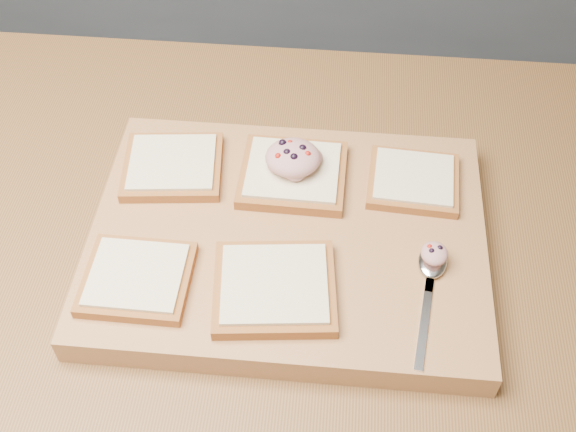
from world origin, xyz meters
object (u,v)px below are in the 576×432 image
(cutting_board, at_px, (288,240))
(spoon, at_px, (431,270))
(tuna_salad_dollop, at_px, (293,157))
(bread_far_center, at_px, (293,174))

(cutting_board, distance_m, spoon, 0.17)
(cutting_board, relative_size, tuna_salad_dollop, 6.82)
(tuna_salad_dollop, distance_m, spoon, 0.21)
(bread_far_center, xyz_separation_m, spoon, (0.16, -0.13, -0.00))
(spoon, bearing_deg, bread_far_center, 142.08)
(bread_far_center, relative_size, spoon, 0.80)
(bread_far_center, distance_m, tuna_salad_dollop, 0.03)
(cutting_board, distance_m, bread_far_center, 0.09)
(cutting_board, relative_size, bread_far_center, 3.51)
(cutting_board, distance_m, tuna_salad_dollop, 0.10)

